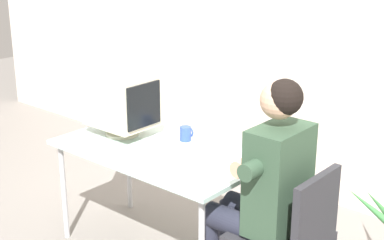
{
  "coord_description": "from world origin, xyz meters",
  "views": [
    {
      "loc": [
        2.32,
        -2.38,
        2.01
      ],
      "look_at": [
        0.28,
        0.0,
        0.96
      ],
      "focal_mm": 53.75,
      "sensor_mm": 36.0,
      "label": 1
    }
  ],
  "objects_px": {
    "person_seated": "(262,187)",
    "office_chair": "(290,234)",
    "desk_mug": "(186,133)",
    "crt_monitor": "(121,100)",
    "keyboard": "(148,145)",
    "desk": "(159,158)"
  },
  "relations": [
    {
      "from": "person_seated",
      "to": "office_chair",
      "type": "bearing_deg",
      "value": 0.0
    },
    {
      "from": "desk_mug",
      "to": "office_chair",
      "type": "bearing_deg",
      "value": -15.85
    },
    {
      "from": "crt_monitor",
      "to": "person_seated",
      "type": "height_order",
      "value": "person_seated"
    },
    {
      "from": "keyboard",
      "to": "person_seated",
      "type": "distance_m",
      "value": 0.87
    },
    {
      "from": "desk",
      "to": "office_chair",
      "type": "xyz_separation_m",
      "value": [
        0.98,
        -0.04,
        -0.15
      ]
    },
    {
      "from": "crt_monitor",
      "to": "desk_mug",
      "type": "distance_m",
      "value": 0.47
    },
    {
      "from": "keyboard",
      "to": "desk_mug",
      "type": "bearing_deg",
      "value": 69.55
    },
    {
      "from": "crt_monitor",
      "to": "keyboard",
      "type": "relative_size",
      "value": 1.04
    },
    {
      "from": "desk",
      "to": "crt_monitor",
      "type": "distance_m",
      "value": 0.47
    },
    {
      "from": "desk",
      "to": "desk_mug",
      "type": "xyz_separation_m",
      "value": [
        0.03,
        0.23,
        0.1
      ]
    },
    {
      "from": "office_chair",
      "to": "desk_mug",
      "type": "xyz_separation_m",
      "value": [
        -0.96,
        0.27,
        0.26
      ]
    },
    {
      "from": "office_chair",
      "to": "desk",
      "type": "bearing_deg",
      "value": 177.52
    },
    {
      "from": "crt_monitor",
      "to": "person_seated",
      "type": "xyz_separation_m",
      "value": [
        1.16,
        -0.08,
        -0.23
      ]
    },
    {
      "from": "office_chair",
      "to": "person_seated",
      "type": "distance_m",
      "value": 0.28
    },
    {
      "from": "keyboard",
      "to": "office_chair",
      "type": "height_order",
      "value": "office_chair"
    },
    {
      "from": "crt_monitor",
      "to": "person_seated",
      "type": "relative_size",
      "value": 0.32
    },
    {
      "from": "person_seated",
      "to": "desk_mug",
      "type": "relative_size",
      "value": 14.18
    },
    {
      "from": "crt_monitor",
      "to": "keyboard",
      "type": "xyz_separation_m",
      "value": [
        0.3,
        -0.06,
        -0.22
      ]
    },
    {
      "from": "keyboard",
      "to": "desk_mug",
      "type": "relative_size",
      "value": 4.4
    },
    {
      "from": "office_chair",
      "to": "desk_mug",
      "type": "height_order",
      "value": "office_chair"
    },
    {
      "from": "crt_monitor",
      "to": "office_chair",
      "type": "height_order",
      "value": "crt_monitor"
    },
    {
      "from": "crt_monitor",
      "to": "desk_mug",
      "type": "xyz_separation_m",
      "value": [
        0.39,
        0.19,
        -0.19
      ]
    }
  ]
}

